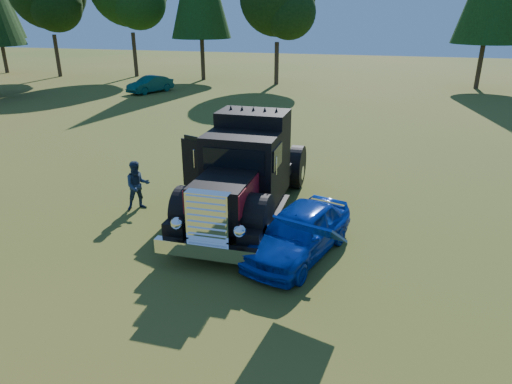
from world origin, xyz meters
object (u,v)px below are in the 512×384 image
object	(u,v)px
diamond_t_truck	(245,175)
distant_teal_car	(150,84)
spectator_near	(204,180)
spectator_far	(138,185)
hotrod_coupe	(299,232)

from	to	relation	value
diamond_t_truck	distant_teal_car	xyz separation A→B (m)	(-13.39, 19.75, -0.67)
spectator_near	spectator_far	size ratio (longest dim) A/B	1.17
hotrod_coupe	spectator_near	bearing A→B (deg)	146.55
hotrod_coupe	spectator_far	distance (m)	5.54
spectator_far	distant_teal_car	bearing A→B (deg)	77.83
diamond_t_truck	spectator_far	bearing A→B (deg)	-173.13
hotrod_coupe	distant_teal_car	size ratio (longest dim) A/B	1.16
diamond_t_truck	spectator_near	size ratio (longest dim) A/B	3.95
hotrod_coupe	spectator_far	bearing A→B (deg)	163.57
hotrod_coupe	spectator_near	world-z (taller)	hotrod_coupe
diamond_t_truck	hotrod_coupe	size ratio (longest dim) A/B	1.67
hotrod_coupe	distant_teal_car	world-z (taller)	hotrod_coupe
spectator_near	distant_teal_car	bearing A→B (deg)	25.78
distant_teal_car	diamond_t_truck	bearing A→B (deg)	-33.77
spectator_far	distant_teal_car	world-z (taller)	spectator_far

